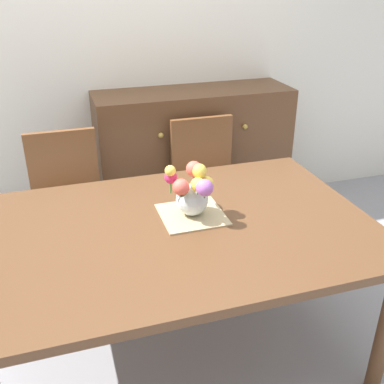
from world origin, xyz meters
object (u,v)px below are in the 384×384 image
Objects in this scene: dresser at (193,157)px; flower_vase at (192,192)px; dining_table at (179,240)px; chair_right at (207,177)px; chair_left at (67,196)px.

dresser is 5.45× the size of flower_vase.
dining_table is 1.92× the size of chair_right.
chair_right is 0.41m from dresser.
chair_right is at bearing -95.50° from dresser.
chair_right is at bearing -180.00° from chair_left.
dining_table is at bearing 63.88° from chair_right.
chair_right is (0.45, 0.92, -0.15)m from dining_table.
chair_left is 1.03m from dresser.
chair_left reaches higher than dining_table.
chair_right is 3.49× the size of flower_vase.
flower_vase is (-0.37, -0.86, 0.35)m from chair_right.
dresser is 1.39m from flower_vase.
dresser reaches higher than chair_right.
dining_table is 1.92× the size of chair_left.
dining_table is at bearing -110.21° from dresser.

